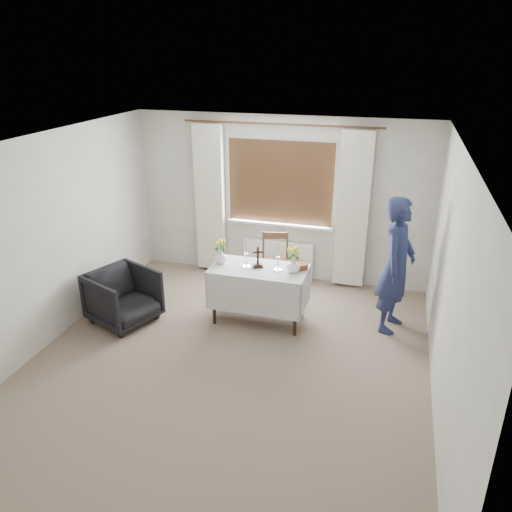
{
  "coord_description": "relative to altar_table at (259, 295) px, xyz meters",
  "views": [
    {
      "loc": [
        1.65,
        -4.59,
        3.38
      ],
      "look_at": [
        0.1,
        0.83,
        1.01
      ],
      "focal_mm": 35.0,
      "sensor_mm": 36.0,
      "label": 1
    }
  ],
  "objects": [
    {
      "name": "armchair",
      "position": [
        -1.7,
        -0.51,
        -0.02
      ],
      "size": [
        1.02,
        1.0,
        0.71
      ],
      "primitive_type": "imported",
      "rotation": [
        0.0,
        0.0,
        1.18
      ],
      "color": "black",
      "rests_on": "ground"
    },
    {
      "name": "flower_vase_right",
      "position": [
        0.45,
        0.01,
        0.47
      ],
      "size": [
        0.21,
        0.21,
        0.18
      ],
      "primitive_type": "imported",
      "rotation": [
        0.0,
        0.0,
        -0.28
      ],
      "color": "white",
      "rests_on": "altar_table"
    },
    {
      "name": "wicker_basket",
      "position": [
        0.51,
        0.14,
        0.42
      ],
      "size": [
        0.23,
        0.23,
        0.08
      ],
      "primitive_type": "cylinder",
      "rotation": [
        0.0,
        0.0,
        0.18
      ],
      "color": "brown",
      "rests_on": "altar_table"
    },
    {
      "name": "wooden_chair",
      "position": [
        -0.0,
        0.87,
        0.06
      ],
      "size": [
        0.49,
        0.49,
        0.89
      ],
      "primitive_type": null,
      "rotation": [
        0.0,
        0.0,
        0.22
      ],
      "color": "#502F1B",
      "rests_on": "ground"
    },
    {
      "name": "candlestick_left",
      "position": [
        -0.17,
        -0.01,
        0.58
      ],
      "size": [
        0.12,
        0.12,
        0.39
      ],
      "primitive_type": null,
      "rotation": [
        0.0,
        0.0,
        0.13
      ],
      "color": "white",
      "rests_on": "altar_table"
    },
    {
      "name": "ground",
      "position": [
        -0.08,
        -1.03,
        -0.38
      ],
      "size": [
        5.0,
        5.0,
        0.0
      ],
      "primitive_type": "plane",
      "color": "#7D6956",
      "rests_on": "ground"
    },
    {
      "name": "radiator",
      "position": [
        -0.08,
        1.39,
        -0.08
      ],
      "size": [
        1.1,
        0.1,
        0.6
      ],
      "primitive_type": "cube",
      "color": "white",
      "rests_on": "ground"
    },
    {
      "name": "flower_vase_left",
      "position": [
        -0.53,
        0.03,
        0.47
      ],
      "size": [
        0.22,
        0.22,
        0.18
      ],
      "primitive_type": "imported",
      "rotation": [
        0.0,
        0.0,
        -0.42
      ],
      "color": "white",
      "rests_on": "altar_table"
    },
    {
      "name": "altar_table",
      "position": [
        0.0,
        0.0,
        0.0
      ],
      "size": [
        1.24,
        0.64,
        0.76
      ],
      "primitive_type": "cube",
      "color": "silver",
      "rests_on": "ground"
    },
    {
      "name": "candlestick_right",
      "position": [
        0.25,
        0.0,
        0.57
      ],
      "size": [
        0.12,
        0.12,
        0.38
      ],
      "primitive_type": null,
      "rotation": [
        0.0,
        0.0,
        0.08
      ],
      "color": "white",
      "rests_on": "altar_table"
    },
    {
      "name": "person",
      "position": [
        1.69,
        0.31,
        0.5
      ],
      "size": [
        0.56,
        0.72,
        1.75
      ],
      "primitive_type": "imported",
      "rotation": [
        0.0,
        0.0,
        1.33
      ],
      "color": "navy",
      "rests_on": "ground"
    },
    {
      "name": "wooden_cross",
      "position": [
        -0.02,
        0.03,
        0.52
      ],
      "size": [
        0.16,
        0.14,
        0.28
      ],
      "primitive_type": null,
      "rotation": [
        0.0,
        0.0,
        0.43
      ],
      "color": "black",
      "rests_on": "altar_table"
    }
  ]
}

